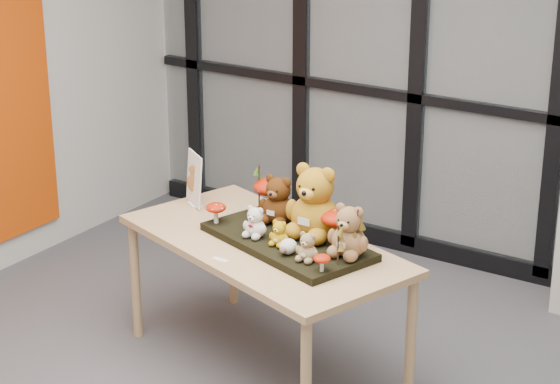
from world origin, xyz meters
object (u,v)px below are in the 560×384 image
Objects in this scene: bear_beige_small at (308,245)px; sign_holder at (194,181)px; mushroom_back_left at (271,194)px; mushroom_front_left at (216,212)px; mushroom_back_right at (337,225)px; diorama_tray at (288,242)px; mushroom_front_right at (322,262)px; bear_tan_back at (349,228)px; display_table at (264,253)px; bear_brown_medium at (279,197)px; bear_small_yellow at (280,232)px; plush_cream_hedgehog at (288,246)px; bear_white_bow at (255,220)px; bear_pooh_yellow at (315,197)px.

sign_holder reaches higher than bear_beige_small.
mushroom_back_left is 0.32m from mushroom_front_left.
diorama_tray is at bearing -161.62° from mushroom_back_right.
mushroom_front_left is 0.79m from mushroom_front_right.
bear_beige_small is (-0.13, -0.16, -0.06)m from bear_tan_back.
mushroom_front_left is at bearing -160.66° from display_table.
bear_brown_medium reaches higher than display_table.
mushroom_back_left is at bearing 146.62° from bear_small_yellow.
bear_tan_back is 1.10m from sign_holder.
diorama_tray is at bearing 141.17° from plush_cream_hedgehog.
mushroom_front_right is at bearing -72.16° from mushroom_back_right.
bear_tan_back is at bearing -39.23° from mushroom_back_right.
bear_tan_back is at bearing 23.84° from bear_white_bow.
mushroom_back_left is (-0.26, 0.24, 0.12)m from diorama_tray.
plush_cream_hedgehog is (0.01, -0.26, -0.16)m from bear_pooh_yellow.
bear_brown_medium reaches higher than mushroom_back_left.
bear_pooh_yellow is at bearing 173.66° from bear_tan_back.
mushroom_back_right reaches higher than display_table.
mushroom_back_right reaches higher than bear_beige_small.
mushroom_front_left reaches higher than plush_cream_hedgehog.
bear_pooh_yellow is at bearing 132.42° from bear_beige_small.
diorama_tray is 2.96× the size of sign_holder.
mushroom_front_left is (-0.27, -0.17, -0.08)m from bear_brown_medium.
bear_small_yellow is at bearing -149.20° from bear_tan_back.
sign_holder reaches higher than diorama_tray.
bear_brown_medium reaches higher than mushroom_front_right.
mushroom_front_right is (0.49, -0.39, -0.10)m from bear_brown_medium.
mushroom_back_left reaches higher than mushroom_back_right.
bear_brown_medium is 0.53m from bear_tan_back.
mushroom_back_right is (0.22, 0.17, 0.02)m from bear_small_yellow.
bear_beige_small is (0.37, -0.32, -0.06)m from bear_brown_medium.
bear_white_bow is 0.27m from plush_cream_hedgehog.
bear_brown_medium is at bearing 169.76° from mushroom_back_right.
display_table is 4.14× the size of bear_pooh_yellow.
bear_white_bow is at bearing 160.21° from mushroom_front_right.
mushroom_front_left is at bearing -1.86° from sign_holder.
bear_small_yellow is at bearing -95.60° from bear_pooh_yellow.
bear_tan_back is at bearing 0.64° from mushroom_front_left.
mushroom_front_left is at bearing 164.01° from mushroom_front_right.
diorama_tray is 0.76m from sign_holder.
bear_brown_medium is at bearing -41.52° from mushroom_back_left.
bear_tan_back is 3.41× the size of plush_cream_hedgehog.
diorama_tray is 0.39m from bear_tan_back.
mushroom_front_right is 0.30× the size of sign_holder.
mushroom_front_left is at bearing -148.53° from bear_pooh_yellow.
bear_pooh_yellow is 4.57× the size of mushroom_front_right.
bear_brown_medium reaches higher than plush_cream_hedgehog.
bear_small_yellow is 0.11m from plush_cream_hedgehog.
mushroom_front_right is (0.10, -0.32, -0.05)m from mushroom_back_right.
sign_holder reaches higher than mushroom_back_right.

